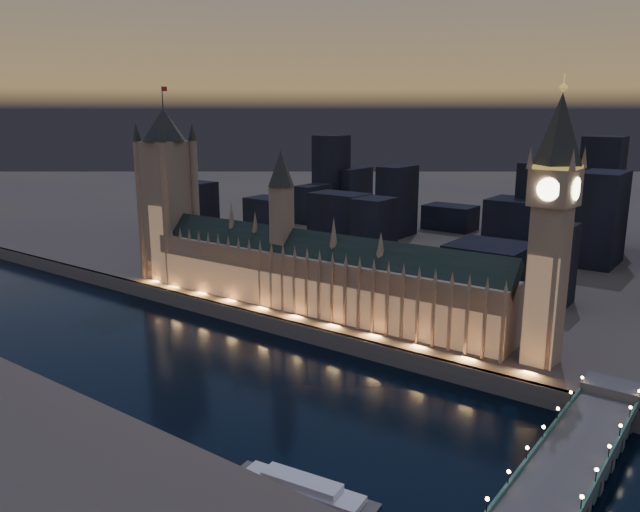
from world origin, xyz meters
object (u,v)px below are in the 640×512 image
Objects in this scene: elizabeth_tower at (553,209)px; river_boat at (302,487)px; victoria_tower at (167,186)px; palace_of_westminster at (312,274)px; westminster_bridge at (572,466)px.

river_boat is at bearing -104.71° from elizabeth_tower.
victoria_tower is at bearing 148.67° from river_boat.
westminster_bridge is at bearing -24.51° from palace_of_westminster.
victoria_tower is 0.97× the size of westminster_bridge.
victoria_tower reaches higher than river_boat.
elizabeth_tower is 95.80m from westminster_bridge.
river_boat is (-30.04, -114.41, -67.73)m from elizabeth_tower.
elizabeth_tower reaches higher than palace_of_westminster.
victoria_tower is at bearing 165.23° from westminster_bridge.
westminster_bridge is (247.96, -65.36, -56.31)m from victoria_tower.
westminster_bridge reaches higher than river_boat.
river_boat is (-60.00, -49.04, -4.43)m from westminster_bridge.
westminster_bridge is 77.62m from river_boat.
river_boat is at bearing -31.33° from victoria_tower.
victoria_tower is 228.27m from river_boat.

